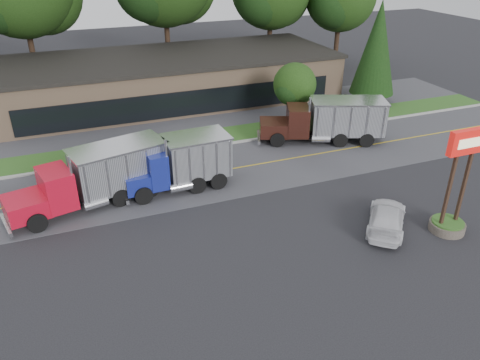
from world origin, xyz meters
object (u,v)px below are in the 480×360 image
at_px(dump_truck_maroon, 330,119).
at_px(rally_car, 387,218).
at_px(dump_truck_blue, 183,161).
at_px(dump_truck_red, 99,175).
at_px(bilo_sign, 454,198).

distance_m(dump_truck_maroon, rally_car, 12.54).
bearing_deg(dump_truck_blue, rally_car, 133.91).
bearing_deg(dump_truck_maroon, dump_truck_blue, 35.90).
xyz_separation_m(dump_truck_red, dump_truck_maroon, (17.76, 3.21, 0.00)).
relative_size(dump_truck_maroon, rally_car, 2.10).
relative_size(bilo_sign, dump_truck_blue, 0.86).
height_order(bilo_sign, dump_truck_blue, bilo_sign).
relative_size(bilo_sign, rally_car, 1.28).
distance_m(dump_truck_red, rally_car, 16.76).
relative_size(dump_truck_blue, dump_truck_maroon, 0.71).
bearing_deg(bilo_sign, dump_truck_maroon, 87.76).
height_order(dump_truck_red, dump_truck_maroon, same).
bearing_deg(dump_truck_blue, dump_truck_maroon, -167.88).
distance_m(bilo_sign, dump_truck_red, 20.02).
bearing_deg(dump_truck_red, bilo_sign, 135.59).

